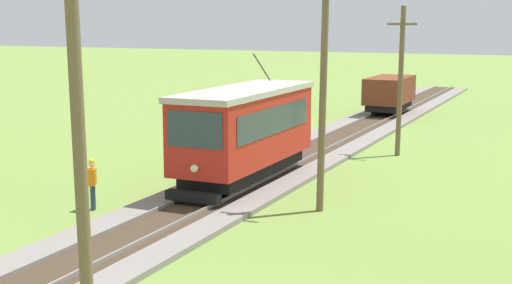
# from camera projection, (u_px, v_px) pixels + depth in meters

# --- Properties ---
(red_tram) EXTENTS (2.60, 8.54, 4.79)m
(red_tram) POSITION_uv_depth(u_px,v_px,m) (245.00, 130.00, 28.13)
(red_tram) COLOR red
(red_tram) RESTS_ON rail_right
(freight_car) EXTENTS (2.40, 5.20, 2.31)m
(freight_car) POSITION_uv_depth(u_px,v_px,m) (389.00, 93.00, 48.77)
(freight_car) COLOR brown
(freight_car) RESTS_ON rail_right
(utility_pole_foreground) EXTENTS (1.40, 0.40, 8.28)m
(utility_pole_foreground) POSITION_uv_depth(u_px,v_px,m) (79.00, 148.00, 12.61)
(utility_pole_foreground) COLOR brown
(utility_pole_foreground) RESTS_ON ground
(utility_pole_near_tram) EXTENTS (1.40, 0.60, 8.27)m
(utility_pole_near_tram) POSITION_uv_depth(u_px,v_px,m) (323.00, 86.00, 24.22)
(utility_pole_near_tram) COLOR brown
(utility_pole_near_tram) RESTS_ON ground
(utility_pole_mid) EXTENTS (1.40, 0.56, 7.07)m
(utility_pole_mid) POSITION_uv_depth(u_px,v_px,m) (400.00, 79.00, 34.38)
(utility_pole_mid) COLOR brown
(utility_pole_mid) RESTS_ON ground
(track_worker) EXTENTS (0.39, 0.45, 1.78)m
(track_worker) POSITION_uv_depth(u_px,v_px,m) (92.00, 182.00, 24.75)
(track_worker) COLOR navy
(track_worker) RESTS_ON ground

